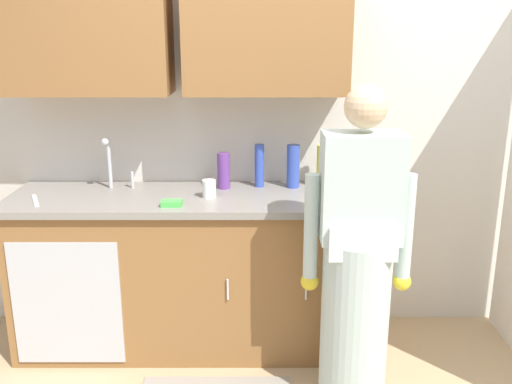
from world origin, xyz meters
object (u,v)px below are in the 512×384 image
object	(u,v)px
bottle_water_tall	(262,166)
knife_on_counter	(38,200)
bottle_cleaner_spray	(325,166)
sink	(115,197)
cup_by_sink	(212,189)
bottle_dish_liquid	(296,166)
sponge	(174,203)
bottle_soap	(226,171)
person_at_sink	(359,276)

from	to	relation	value
bottle_water_tall	knife_on_counter	distance (m)	1.28
bottle_cleaner_spray	knife_on_counter	size ratio (longest dim) A/B	1.07
sink	bottle_water_tall	xyz separation A→B (m)	(0.85, 0.17, 0.14)
bottle_water_tall	cup_by_sink	size ratio (longest dim) A/B	2.55
bottle_dish_liquid	sponge	bearing A→B (deg)	-150.88
bottle_cleaner_spray	cup_by_sink	distance (m)	0.70
bottle_soap	bottle_dish_liquid	xyz separation A→B (m)	(0.41, 0.02, 0.02)
person_at_sink	bottle_soap	distance (m)	1.05
cup_by_sink	bottle_cleaner_spray	bearing A→B (deg)	18.39
person_at_sink	cup_by_sink	xyz separation A→B (m)	(-0.76, 0.51, 0.30)
person_at_sink	bottle_soap	bearing A→B (deg)	134.37
bottle_soap	bottle_dish_liquid	distance (m)	0.41
bottle_water_tall	knife_on_counter	bearing A→B (deg)	-166.32
bottle_soap	sponge	size ratio (longest dim) A/B	1.95
cup_by_sink	bottle_soap	bearing A→B (deg)	69.49
sink	bottle_dish_liquid	size ratio (longest dim) A/B	1.93
person_at_sink	cup_by_sink	bearing A→B (deg)	146.08
knife_on_counter	bottle_cleaner_spray	bearing A→B (deg)	-104.00
person_at_sink	bottle_water_tall	size ratio (longest dim) A/B	6.28
bottle_soap	bottle_cleaner_spray	size ratio (longest dim) A/B	0.84
bottle_soap	knife_on_counter	xyz separation A→B (m)	(-1.03, -0.26, -0.10)
bottle_soap	sponge	bearing A→B (deg)	-126.43
sink	knife_on_counter	world-z (taller)	sink
knife_on_counter	bottle_water_tall	bearing A→B (deg)	-100.51
bottle_cleaner_spray	sponge	bearing A→B (deg)	-155.85
bottle_cleaner_spray	person_at_sink	bearing A→B (deg)	-82.41
sink	sponge	size ratio (longest dim) A/B	4.55
sink	person_at_sink	xyz separation A→B (m)	(1.33, -0.57, -0.23)
bottle_water_tall	bottle_soap	bearing A→B (deg)	-169.58
bottle_water_tall	sponge	size ratio (longest dim) A/B	2.35
sponge	bottle_soap	bearing A→B (deg)	53.57
knife_on_counter	cup_by_sink	bearing A→B (deg)	-109.95
bottle_dish_liquid	knife_on_counter	world-z (taller)	bottle_dish_liquid
person_at_sink	bottle_dish_liquid	xyz separation A→B (m)	(-0.28, 0.73, 0.38)
person_at_sink	sink	bearing A→B (deg)	156.80
knife_on_counter	sponge	world-z (taller)	sponge
knife_on_counter	sponge	size ratio (longest dim) A/B	2.18
person_at_sink	bottle_cleaner_spray	xyz separation A→B (m)	(-0.10, 0.73, 0.38)
bottle_cleaner_spray	cup_by_sink	world-z (taller)	bottle_cleaner_spray
person_at_sink	sponge	bearing A→B (deg)	159.80
person_at_sink	bottle_cleaner_spray	bearing A→B (deg)	97.59
sink	person_at_sink	distance (m)	1.46
bottle_cleaner_spray	knife_on_counter	world-z (taller)	bottle_cleaner_spray
bottle_soap	sponge	xyz separation A→B (m)	(-0.26, -0.35, -0.09)
bottle_water_tall	bottle_cleaner_spray	world-z (taller)	bottle_water_tall
bottle_soap	cup_by_sink	distance (m)	0.21
person_at_sink	bottle_water_tall	xyz separation A→B (m)	(-0.48, 0.74, 0.38)
bottle_water_tall	sponge	xyz separation A→B (m)	(-0.47, -0.39, -0.11)
knife_on_counter	sponge	distance (m)	0.77
bottle_soap	bottle_cleaner_spray	world-z (taller)	bottle_cleaner_spray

